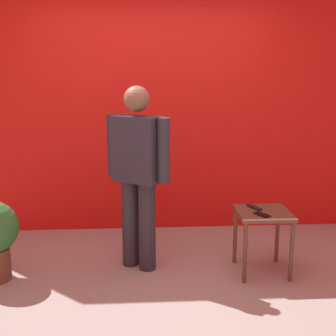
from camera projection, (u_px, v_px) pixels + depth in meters
ground_plane at (159, 297)px, 3.47m from camera, size 12.00×12.00×0.00m
back_wall_red at (152, 80)px, 4.70m from camera, size 4.88×0.12×3.28m
standing_person at (138, 169)px, 3.82m from camera, size 0.58×0.45×1.62m
side_table at (263, 223)px, 3.81m from camera, size 0.45×0.45×0.56m
cell_phone at (262, 215)px, 3.69m from camera, size 0.13×0.16×0.01m
tv_remote at (254, 207)px, 3.87m from camera, size 0.11×0.17×0.02m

